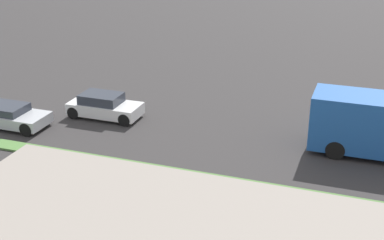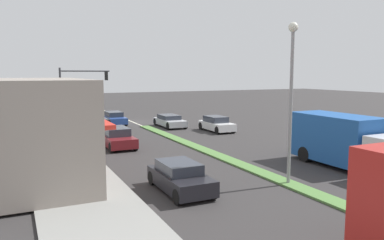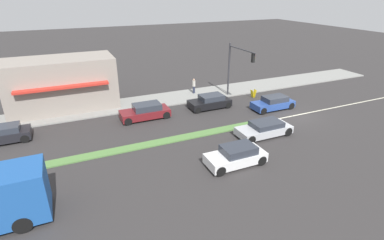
% 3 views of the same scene
% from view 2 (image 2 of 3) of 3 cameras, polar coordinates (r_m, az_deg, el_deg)
% --- Properties ---
extents(ground_plane, '(160.00, 160.00, 0.00)m').
position_cam_2_polar(ground_plane, '(24.37, 3.16, -5.21)').
color(ground_plane, '#333030').
extents(sidewalk_right, '(4.00, 73.00, 0.12)m').
position_cam_2_polar(sidewalk_right, '(21.15, -18.24, -7.30)').
color(sidewalk_right, gray).
rests_on(sidewalk_right, ground).
extents(median_strip, '(0.90, 46.00, 0.10)m').
position_cam_2_polar(median_strip, '(17.28, 17.90, -10.56)').
color(median_strip, '#568442').
rests_on(median_strip, ground).
extents(lane_marking_center, '(0.16, 60.00, 0.01)m').
position_cam_2_polar(lane_marking_center, '(40.85, -9.05, -0.29)').
color(lane_marking_center, beige).
rests_on(lane_marking_center, ground).
extents(building_corner_store, '(5.42, 9.78, 4.81)m').
position_cam_2_polar(building_corner_store, '(19.66, -22.92, -1.24)').
color(building_corner_store, gray).
rests_on(building_corner_store, sidewalk_right).
extents(traffic_signal_main, '(4.59, 0.34, 5.60)m').
position_cam_2_polar(traffic_signal_main, '(36.39, -17.17, 4.75)').
color(traffic_signal_main, '#333338').
rests_on(traffic_signal_main, sidewalk_right).
extents(street_lamp, '(0.44, 0.44, 7.37)m').
position_cam_2_polar(street_lamp, '(17.69, 14.91, 5.52)').
color(street_lamp, gray).
rests_on(street_lamp, median_strip).
extents(pedestrian, '(0.34, 0.34, 1.66)m').
position_cam_2_polar(pedestrian, '(33.08, -21.92, -0.71)').
color(pedestrian, '#282D42').
rests_on(pedestrian, sidewalk_right).
extents(warning_aframe_sign, '(0.45, 0.53, 0.84)m').
position_cam_2_polar(warning_aframe_sign, '(38.89, -17.13, -0.26)').
color(warning_aframe_sign, yellow).
rests_on(warning_aframe_sign, ground).
extents(delivery_truck, '(2.44, 7.50, 2.87)m').
position_cam_2_polar(delivery_truck, '(22.28, 22.68, -3.08)').
color(delivery_truck, silver).
rests_on(delivery_truck, ground).
extents(van_white, '(1.79, 4.01, 1.35)m').
position_cam_2_polar(van_white, '(33.90, 3.75, -0.62)').
color(van_white, silver).
rests_on(van_white, ground).
extents(sedan_dark, '(1.78, 3.88, 1.30)m').
position_cam_2_polar(sedan_dark, '(16.72, -1.82, -8.73)').
color(sedan_dark, black).
rests_on(sedan_dark, ground).
extents(sedan_maroon, '(1.87, 4.38, 1.39)m').
position_cam_2_polar(sedan_maroon, '(27.10, -11.41, -2.66)').
color(sedan_maroon, maroon).
rests_on(sedan_maroon, ground).
extents(suv_black, '(1.88, 4.09, 1.32)m').
position_cam_2_polar(suv_black, '(33.41, -14.16, -0.96)').
color(suv_black, black).
rests_on(suv_black, ground).
extents(coupe_blue, '(1.74, 4.18, 1.29)m').
position_cam_2_polar(coupe_blue, '(39.33, -11.76, 0.28)').
color(coupe_blue, '#284793').
rests_on(coupe_blue, ground).
extents(sedan_silver, '(1.91, 4.44, 1.17)m').
position_cam_2_polar(sedan_silver, '(36.59, -3.42, -0.14)').
color(sedan_silver, '#B7BABF').
rests_on(sedan_silver, ground).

